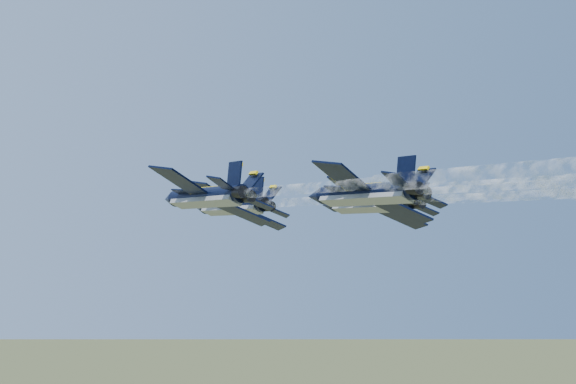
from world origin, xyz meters
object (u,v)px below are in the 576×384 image
jet_lead (232,206)px  jet_right (370,203)px  jet_left (205,197)px  jet_slot (364,194)px

jet_lead → jet_right: same height
jet_left → jet_right: (22.49, 1.17, 0.00)m
jet_right → jet_slot: size_ratio=1.00×
jet_lead → jet_slot: same height
jet_right → jet_slot: same height
jet_lead → jet_right: (11.48, -13.94, 0.00)m
jet_lead → jet_right: size_ratio=1.00×
jet_left → jet_right: size_ratio=1.00×
jet_lead → jet_left: same height
jet_slot → jet_left: bearing=129.8°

